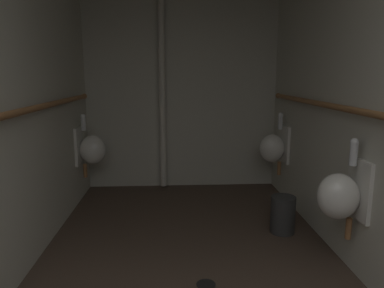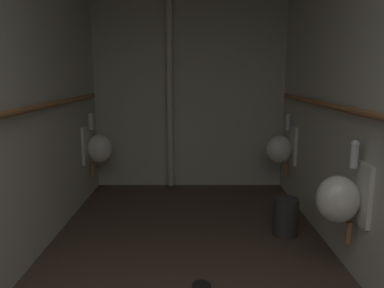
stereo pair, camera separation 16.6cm
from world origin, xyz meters
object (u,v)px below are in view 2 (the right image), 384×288
(floor_drain, at_px, (202,285))
(waste_bin, at_px, (287,217))
(urinal_right_mid, at_px, (342,198))
(standpipe_back_wall, at_px, (171,87))
(urinal_right_far, at_px, (282,148))
(urinal_left_mid, at_px, (99,148))

(floor_drain, xyz_separation_m, waste_bin, (0.81, 0.84, 0.17))
(urinal_right_mid, distance_m, standpipe_back_wall, 2.67)
(urinal_right_mid, relative_size, waste_bin, 2.14)
(urinal_right_far, bearing_deg, urinal_left_mid, 179.27)
(floor_drain, bearing_deg, urinal_left_mid, 122.38)
(urinal_right_far, bearing_deg, waste_bin, -99.99)
(urinal_left_mid, bearing_deg, floor_drain, -57.62)
(floor_drain, bearing_deg, standpipe_back_wall, 98.64)
(urinal_left_mid, xyz_separation_m, urinal_right_far, (2.17, -0.03, 0.00))
(urinal_right_mid, bearing_deg, urinal_right_far, 90.00)
(standpipe_back_wall, bearing_deg, urinal_left_mid, -152.57)
(urinal_left_mid, xyz_separation_m, waste_bin, (1.99, -1.03, -0.45))
(waste_bin, bearing_deg, floor_drain, -133.96)
(urinal_left_mid, bearing_deg, standpipe_back_wall, 27.43)
(urinal_right_far, distance_m, floor_drain, 2.17)
(urinal_right_far, height_order, waste_bin, urinal_right_far)
(urinal_right_mid, bearing_deg, waste_bin, 103.32)
(floor_drain, relative_size, waste_bin, 0.40)
(urinal_right_mid, distance_m, floor_drain, 1.16)
(urinal_right_mid, height_order, waste_bin, urinal_right_mid)
(urinal_left_mid, distance_m, urinal_right_far, 2.17)
(urinal_right_mid, relative_size, standpipe_back_wall, 0.29)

